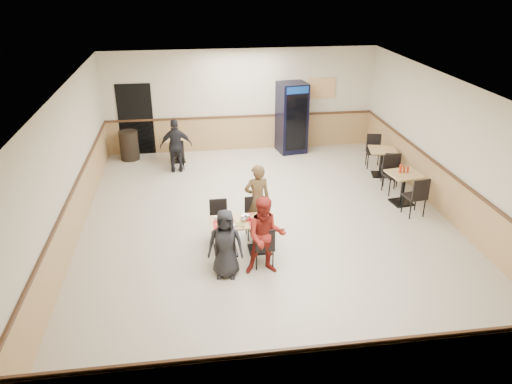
{
  "coord_description": "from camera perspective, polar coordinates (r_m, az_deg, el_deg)",
  "views": [
    {
      "loc": [
        -1.6,
        -9.42,
        5.16
      ],
      "look_at": [
        -0.34,
        -0.5,
        1.04
      ],
      "focal_mm": 35.0,
      "sensor_mm": 36.0,
      "label": 1
    }
  ],
  "objects": [
    {
      "name": "lone_diner",
      "position": [
        13.58,
        -9.11,
        5.23
      ],
      "size": [
        0.87,
        0.39,
        1.47
      ],
      "primitive_type": "imported",
      "rotation": [
        0.0,
        0.0,
        3.18
      ],
      "color": "black",
      "rests_on": "ground"
    },
    {
      "name": "ground",
      "position": [
        10.85,
        1.42,
        -3.81
      ],
      "size": [
        10.0,
        10.0,
        0.0
      ],
      "primitive_type": "plane",
      "color": "beige",
      "rests_on": "ground"
    },
    {
      "name": "diner_woman_left",
      "position": [
        8.89,
        -3.5,
        -5.93
      ],
      "size": [
        0.7,
        0.52,
        1.31
      ],
      "primitive_type": "imported",
      "rotation": [
        0.0,
        0.0,
        -0.17
      ],
      "color": "black",
      "rests_on": "ground"
    },
    {
      "name": "back_table_chair_lone",
      "position": [
        13.89,
        -9.03,
        4.39
      ],
      "size": [
        0.44,
        0.44,
        0.88
      ],
      "primitive_type": null,
      "rotation": [
        0.0,
        0.0,
        3.23
      ],
      "color": "black",
      "rests_on": "ground"
    },
    {
      "name": "diner_woman_right",
      "position": [
        8.93,
        1.12,
        -5.04
      ],
      "size": [
        0.76,
        0.61,
        1.5
      ],
      "primitive_type": "imported",
      "rotation": [
        0.0,
        0.0,
        -0.06
      ],
      "color": "maroon",
      "rests_on": "ground"
    },
    {
      "name": "side_table_near",
      "position": [
        12.13,
        16.52,
        0.94
      ],
      "size": [
        0.8,
        0.8,
        0.76
      ],
      "rotation": [
        0.0,
        0.0,
        0.14
      ],
      "color": "black",
      "rests_on": "ground"
    },
    {
      "name": "main_table",
      "position": [
        9.69,
        -1.53,
        -4.5
      ],
      "size": [
        1.27,
        0.65,
        0.68
      ],
      "rotation": [
        0.0,
        0.0,
        0.02
      ],
      "color": "black",
      "rests_on": "ground"
    },
    {
      "name": "side_table_far_chair_north",
      "position": [
        14.16,
        13.33,
        4.53
      ],
      "size": [
        0.51,
        0.51,
        0.93
      ],
      "primitive_type": null,
      "rotation": [
        0.0,
        0.0,
        -0.21
      ],
      "color": "black",
      "rests_on": "ground"
    },
    {
      "name": "tabletop_clutter",
      "position": [
        9.53,
        -1.51,
        -3.33
      ],
      "size": [
        1.11,
        0.6,
        0.12
      ],
      "rotation": [
        0.0,
        0.0,
        0.02
      ],
      "color": "red",
      "rests_on": "main_table"
    },
    {
      "name": "room_shell",
      "position": [
        13.25,
        7.26,
        4.14
      ],
      "size": [
        10.0,
        10.0,
        10.0
      ],
      "color": "silver",
      "rests_on": "ground"
    },
    {
      "name": "trash_bin",
      "position": [
        14.85,
        -14.29,
        5.18
      ],
      "size": [
        0.53,
        0.53,
        0.84
      ],
      "primitive_type": "cylinder",
      "color": "black",
      "rests_on": "ground"
    },
    {
      "name": "side_table_far",
      "position": [
        13.64,
        14.19,
        3.78
      ],
      "size": [
        0.82,
        0.82,
        0.74
      ],
      "rotation": [
        0.0,
        0.0,
        -0.21
      ],
      "color": "black",
      "rests_on": "ground"
    },
    {
      "name": "side_table_near_chair_south",
      "position": [
        11.64,
        17.67,
        -0.36
      ],
      "size": [
        0.5,
        0.5,
        0.96
      ],
      "primitive_type": null,
      "rotation": [
        0.0,
        0.0,
        3.28
      ],
      "color": "black",
      "rests_on": "ground"
    },
    {
      "name": "side_table_far_chair_south",
      "position": [
        13.14,
        15.1,
        2.77
      ],
      "size": [
        0.51,
        0.51,
        0.93
      ],
      "primitive_type": null,
      "rotation": [
        0.0,
        0.0,
        2.93
      ],
      "color": "black",
      "rests_on": "ground"
    },
    {
      "name": "main_chairs",
      "position": [
        9.7,
        -1.79,
        -4.63
      ],
      "size": [
        1.14,
        1.5,
        0.86
      ],
      "rotation": [
        0.0,
        0.0,
        0.02
      ],
      "color": "black",
      "rests_on": "ground"
    },
    {
      "name": "pepsi_cooler",
      "position": [
        14.92,
        4.11,
        8.47
      ],
      "size": [
        0.9,
        0.9,
        2.07
      ],
      "rotation": [
        0.0,
        0.0,
        0.16
      ],
      "color": "black",
      "rests_on": "ground"
    },
    {
      "name": "condiment_caddy",
      "position": [
        12.03,
        16.48,
        2.52
      ],
      "size": [
        0.23,
        0.06,
        0.2
      ],
      "color": "red",
      "rests_on": "side_table_near"
    },
    {
      "name": "side_table_near_chair_north",
      "position": [
        12.65,
        15.43,
        1.94
      ],
      "size": [
        0.5,
        0.5,
        0.96
      ],
      "primitive_type": null,
      "rotation": [
        0.0,
        0.0,
        0.14
      ],
      "color": "black",
      "rests_on": "ground"
    },
    {
      "name": "back_table",
      "position": [
        14.41,
        -9.03,
        5.23
      ],
      "size": [
        0.7,
        0.7,
        0.69
      ],
      "rotation": [
        0.0,
        0.0,
        0.09
      ],
      "color": "black",
      "rests_on": "ground"
    },
    {
      "name": "diner_man_opposite",
      "position": [
        10.28,
        0.13,
        -0.79
      ],
      "size": [
        0.59,
        0.43,
        1.51
      ],
      "primitive_type": "imported",
      "rotation": [
        0.0,
        0.0,
        3.27
      ],
      "color": "brown",
      "rests_on": "ground"
    }
  ]
}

